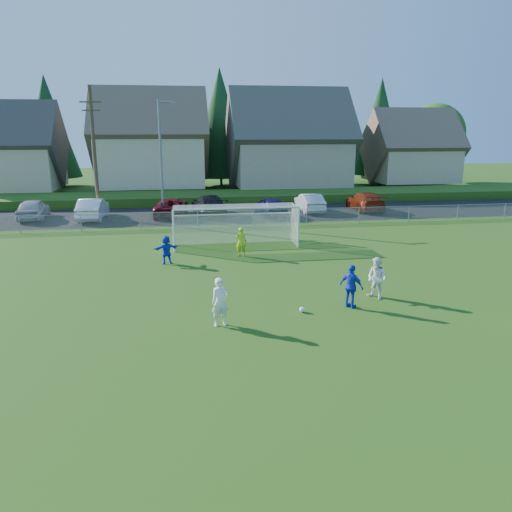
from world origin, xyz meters
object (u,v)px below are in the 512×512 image
at_px(goalkeeper, 241,242).
at_px(soccer_goal, 235,219).
at_px(car_d, 209,205).
at_px(car_g, 365,201).
at_px(player_blue_a, 351,286).
at_px(player_white_b, 377,278).
at_px(car_e, 270,206).
at_px(car_a, 33,209).
at_px(player_white_a, 220,302).
at_px(player_blue_b, 166,250).
at_px(car_f, 309,203).
at_px(car_b, 93,209).
at_px(soccer_ball, 302,310).
at_px(car_c, 171,207).

relative_size(goalkeeper, soccer_goal, 0.22).
xyz_separation_m(car_d, car_g, (13.46, 0.05, -0.02)).
bearing_deg(player_blue_a, player_white_b, -97.90).
bearing_deg(car_e, car_a, -11.14).
distance_m(player_white_a, player_white_b, 6.96).
height_order(player_blue_a, player_blue_b, player_blue_a).
bearing_deg(car_d, car_f, 174.11).
height_order(player_blue_b, car_b, car_b).
xyz_separation_m(car_a, car_d, (13.69, -0.03, 0.01)).
height_order(player_blue_a, car_d, player_blue_a).
xyz_separation_m(car_a, soccer_goal, (14.52, -11.46, 0.82)).
xyz_separation_m(player_blue_a, car_d, (-4.12, 22.81, -0.06)).
distance_m(car_d, soccer_goal, 11.48).
bearing_deg(player_white_b, car_g, 128.45).
relative_size(car_e, car_g, 0.83).
height_order(soccer_ball, goalkeeper, goalkeeper).
bearing_deg(player_blue_a, car_a, -2.10).
relative_size(soccer_ball, car_c, 0.04).
xyz_separation_m(soccer_ball, player_white_b, (3.45, 1.12, 0.77)).
distance_m(car_e, car_f, 3.91).
bearing_deg(player_white_b, car_e, 150.17).
height_order(car_b, car_f, car_b).
bearing_deg(car_g, car_e, 11.33).
relative_size(player_blue_b, car_b, 0.30).
height_order(player_white_a, player_blue_b, player_white_a).
relative_size(player_white_b, goalkeeper, 1.07).
xyz_separation_m(soccer_ball, car_d, (-2.09, 23.04, 0.70)).
distance_m(car_a, car_e, 18.59).
distance_m(car_g, soccer_goal, 17.08).
xyz_separation_m(player_white_a, goalkeeper, (2.02, 9.88, -0.07)).
bearing_deg(goalkeeper, car_e, -97.50).
bearing_deg(car_d, player_blue_a, 93.62).
height_order(car_c, car_d, car_d).
height_order(car_b, soccer_goal, soccer_goal).
height_order(soccer_ball, player_white_b, player_white_b).
bearing_deg(player_white_a, car_d, 74.13).
xyz_separation_m(car_d, car_f, (8.51, 0.11, -0.04)).
height_order(player_blue_b, goalkeeper, goalkeeper).
bearing_deg(car_b, player_blue_a, 122.45).
distance_m(car_a, car_d, 13.69).
bearing_deg(car_g, car_a, 2.65).
bearing_deg(car_c, car_f, -173.80).
relative_size(car_c, soccer_goal, 0.72).
height_order(player_white_b, car_a, player_white_b).
bearing_deg(player_white_a, soccer_ball, 0.94).
bearing_deg(player_white_b, player_blue_b, -160.32).
height_order(car_b, car_c, car_b).
bearing_deg(player_white_b, car_b, -177.05).
bearing_deg(car_f, car_g, 179.10).
bearing_deg(car_f, player_white_b, 82.11).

